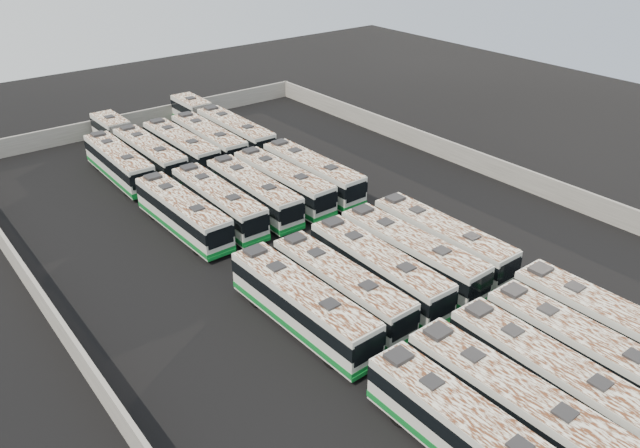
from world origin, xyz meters
The scene contains 22 objects.
ground centered at (0.00, 0.00, 0.00)m, with size 140.00×140.00×0.00m, color black.
perimeter_wall centered at (0.00, 0.00, 1.10)m, with size 45.20×73.20×2.20m.
bus_front_far_left centered at (-8.75, -24.10, 1.85)m, with size 2.78×12.82×3.61m.
bus_front_left centered at (-5.33, -24.17, 1.90)m, with size 3.09×13.21×3.71m.
bus_front_center centered at (-1.77, -24.10, 1.87)m, with size 2.88×13.00×3.66m.
bus_front_right centered at (1.79, -24.12, 1.86)m, with size 2.75×12.90×3.63m.
bus_front_far_right centered at (5.28, -23.89, 1.91)m, with size 2.89×13.29×3.74m.
bus_midfront_far_left centered at (-8.78, -9.63, 1.91)m, with size 3.09×13.31×3.74m.
bus_midfront_left centered at (-5.29, -9.52, 1.83)m, with size 2.89×12.76×3.59m.
bus_midfront_center centered at (-1.68, -9.49, 1.88)m, with size 3.01×13.12×3.69m.
bus_midfront_right centered at (1.81, -9.47, 1.91)m, with size 3.13×13.31×3.74m.
bus_midfront_far_right centered at (5.33, -9.42, 1.89)m, with size 2.80×13.08×3.69m.
bus_midback_far_left centered at (-8.80, 7.82, 1.85)m, with size 2.95×12.87×3.62m.
bus_midback_left centered at (-5.30, 7.75, 1.85)m, with size 2.82×12.88×3.62m.
bus_midback_center centered at (-1.67, 7.61, 1.85)m, with size 2.91×12.89×3.62m.
bus_midback_right centered at (1.78, 7.67, 1.87)m, with size 3.05×13.05×3.66m.
bus_midback_far_right centered at (5.31, 7.64, 1.89)m, with size 2.95×13.17×3.70m.
bus_back_far_left centered at (-8.71, 22.23, 1.84)m, with size 2.88×12.79×3.59m.
bus_back_left centered at (-5.30, 25.71, 1.83)m, with size 2.86×19.80×3.59m.
bus_back_center centered at (-1.68, 22.19, 1.86)m, with size 2.88×12.93×3.64m.
bus_back_right centered at (1.75, 22.16, 1.88)m, with size 3.02×13.10×3.68m.
bus_back_far_right centered at (5.38, 25.93, 1.90)m, with size 2.96×20.51×3.72m.
Camera 1 is at (-29.17, -37.65, 26.54)m, focal length 35.00 mm.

